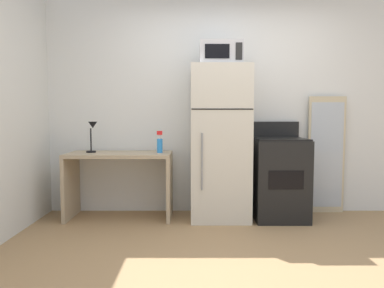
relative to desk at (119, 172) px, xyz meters
The scene contains 9 objects.
ground_plane 1.91m from the desk, 47.55° to the right, with size 12.00×12.00×0.00m, color #9E7A51.
wall_back_white 1.50m from the desk, 15.50° to the left, with size 5.00×0.10×2.60m, color silver.
desk is the anchor object (origin of this frame).
desk_lamp 0.56m from the desk, behind, with size 0.14×0.12×0.35m.
spray_bottle 0.56m from the desk, ahead, with size 0.06×0.06×0.25m.
refrigerator 1.19m from the desk, ahead, with size 0.66×0.61×1.72m.
microwave 1.75m from the desk, ahead, with size 0.46×0.35×0.26m.
oven_range 1.82m from the desk, ahead, with size 0.58×0.61×1.10m.
leaning_mirror 2.46m from the desk, ahead, with size 0.44×0.03×1.40m.
Camera 1 is at (-0.42, -2.70, 1.16)m, focal length 33.53 mm.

